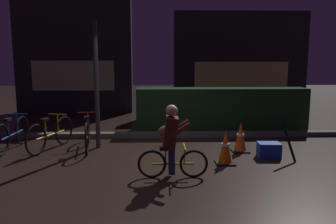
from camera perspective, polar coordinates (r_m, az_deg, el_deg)
name	(u,v)px	position (r m, az deg, el deg)	size (l,w,h in m)	color
ground_plane	(159,163)	(6.56, -1.59, -8.62)	(40.00, 40.00, 0.00)	black
sidewalk_curb	(158,135)	(8.67, -1.67, -3.87)	(12.00, 0.24, 0.12)	#56544F
hedge_row	(221,109)	(9.63, 9.07, 0.54)	(4.80, 0.70, 1.19)	#19381C
storefront_left	(74,49)	(13.13, -15.77, 10.27)	(4.30, 0.54, 4.76)	#262328
storefront_right	(240,61)	(13.86, 12.20, 8.47)	(5.30, 0.54, 3.86)	#262328
street_post	(97,86)	(7.60, -12.10, 4.39)	(0.10, 0.10, 2.81)	#2D2D33
parked_bike_leftmost	(12,134)	(8.16, -25.03, -3.44)	(0.46, 1.67, 0.77)	black
parked_bike_left_mid	(51,134)	(7.84, -19.37, -3.59)	(0.60, 1.58, 0.76)	black
parked_bike_center_left	(87,133)	(7.70, -13.59, -3.48)	(0.46, 1.70, 0.79)	black
traffic_cone_near	(225,148)	(6.50, 9.77, -6.01)	(0.36, 0.36, 0.65)	black
traffic_cone_far	(241,137)	(7.42, 12.28, -4.27)	(0.36, 0.36, 0.64)	black
blue_crate	(269,150)	(7.17, 16.84, -6.22)	(0.44, 0.32, 0.30)	#193DB7
cyclist	(171,141)	(5.60, 0.56, -5.00)	(1.19, 0.51, 1.25)	black
closed_umbrella	(288,141)	(6.99, 19.87, -4.65)	(0.05, 0.05, 0.85)	black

